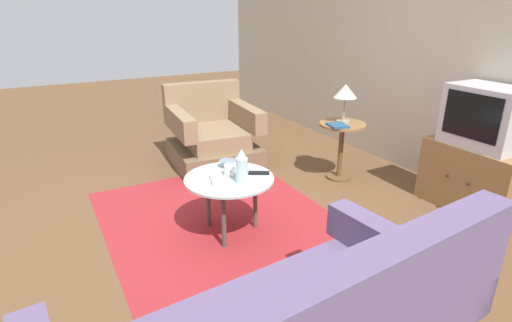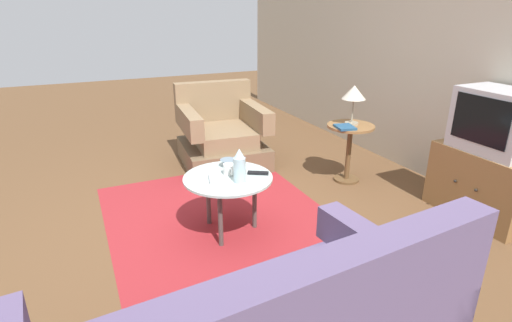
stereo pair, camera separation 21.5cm
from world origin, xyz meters
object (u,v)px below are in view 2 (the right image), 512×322
object	(u,v)px
side_table	(349,141)
vase	(239,166)
coffee_table	(228,183)
bowl	(228,163)
tv_stand	(483,184)
table_lamp	(354,94)
tv_remote_dark	(258,173)
tv_remote_silver	(212,178)
television	(498,121)
book	(345,127)
armchair	(222,137)
mug	(229,169)

from	to	relation	value
side_table	vase	world-z (taller)	vase
coffee_table	bowl	size ratio (longest dim) A/B	5.14
side_table	bowl	xyz separation A→B (m)	(0.24, -1.39, 0.08)
bowl	tv_stand	bearing A→B (deg)	66.68
tv_stand	table_lamp	xyz separation A→B (m)	(-1.11, -0.55, 0.61)
tv_remote_dark	tv_remote_silver	distance (m)	0.36
tv_stand	bowl	bearing A→B (deg)	-113.32
television	bowl	size ratio (longest dim) A/B	4.45
tv_remote_dark	tv_remote_silver	bearing A→B (deg)	-157.01
bowl	table_lamp	bearing A→B (deg)	100.61
vase	bowl	size ratio (longest dim) A/B	1.92
vase	book	distance (m)	1.39
coffee_table	table_lamp	size ratio (longest dim) A/B	1.78
armchair	mug	bearing A→B (deg)	76.81
bowl	armchair	bearing A→B (deg)	162.61
tv_remote_dark	tv_stand	bearing A→B (deg)	11.97
tv_remote_silver	tv_stand	bearing A→B (deg)	-92.35
mug	bowl	size ratio (longest dim) A/B	0.96
bowl	side_table	bearing A→B (deg)	99.88
television	tv_remote_silver	bearing A→B (deg)	-106.43
vase	mug	size ratio (longest dim) A/B	2.01
vase	bowl	xyz separation A→B (m)	(-0.32, 0.03, -0.09)
television	vase	world-z (taller)	television
tv_stand	vase	size ratio (longest dim) A/B	3.21
armchair	television	xyz separation A→B (m)	(2.14, 1.56, 0.53)
mug	tv_remote_silver	world-z (taller)	mug
bowl	tv_remote_silver	xyz separation A→B (m)	(0.20, -0.21, -0.02)
mug	armchair	bearing A→B (deg)	162.37
tv_remote_silver	book	world-z (taller)	book
table_lamp	tv_remote_dark	xyz separation A→B (m)	(0.51, -1.26, -0.42)
tv_remote_silver	bowl	bearing A→B (deg)	-31.17
mug	tv_remote_dark	size ratio (longest dim) A/B	0.79
tv_remote_silver	tv_remote_dark	bearing A→B (deg)	-83.06
television	tv_remote_silver	xyz separation A→B (m)	(-0.64, -2.17, -0.36)
table_lamp	bowl	world-z (taller)	table_lamp
armchair	vase	distance (m)	1.69
table_lamp	tv_remote_dark	world-z (taller)	table_lamp
armchair	table_lamp	distance (m)	1.55
tv_stand	book	size ratio (longest dim) A/B	3.61
side_table	tv_remote_silver	size ratio (longest dim) A/B	3.47
armchair	tv_remote_dark	size ratio (longest dim) A/B	6.14
tv_stand	book	bearing A→B (deg)	-145.65
coffee_table	table_lamp	xyz separation A→B (m)	(-0.47, 1.49, 0.48)
bowl	tv_remote_dark	distance (m)	0.29
table_lamp	bowl	size ratio (longest dim) A/B	2.89
armchair	vase	world-z (taller)	armchair
bowl	book	xyz separation A→B (m)	(-0.17, 1.26, 0.10)
tv_stand	mug	size ratio (longest dim) A/B	6.46
tv_remote_silver	book	size ratio (longest dim) A/B	0.75
armchair	table_lamp	xyz separation A→B (m)	(1.03, 1.01, 0.59)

